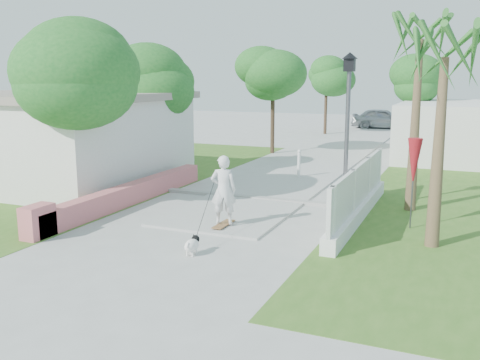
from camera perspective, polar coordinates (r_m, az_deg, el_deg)
The scene contains 21 objects.
ground at distance 11.60m, azimuth -9.31°, elevation -8.26°, with size 90.00×90.00×0.00m, color #B7B7B2.
path_strip at distance 30.05m, azimuth 11.44°, elevation 3.57°, with size 3.20×36.00×0.06m, color #B7B7B2.
curb at distance 16.76m, azimuth 1.66°, elevation -1.93°, with size 6.50×0.25×0.10m, color #999993.
grass_left at distance 21.87m, azimuth -13.70°, elevation 0.69°, with size 8.00×20.00×0.01m, color #3A6720.
pink_wall at distance 16.14m, azimuth -12.56°, elevation -1.74°, with size 0.45×8.20×0.80m.
house_left at distance 20.75m, azimuth -19.43°, elevation 4.39°, with size 8.40×7.40×3.23m.
lattice_fence at distance 14.81m, azimuth 12.59°, elevation -1.96°, with size 0.35×7.00×1.50m.
building_right at distance 27.34m, azimuth 23.11°, elevation 4.87°, with size 6.00×8.00×2.60m, color silver.
street_lamp at distance 15.09m, azimuth 11.36°, elevation 5.57°, with size 0.44×0.44×4.44m.
bollard at distance 20.31m, azimuth 6.31°, elevation 1.82°, with size 0.14×0.14×1.09m.
patio_umbrella at distance 13.93m, azimuth 18.07°, elevation 1.73°, with size 0.36×0.36×2.30m.
tree_left_near at distance 16.04m, azimuth -17.80°, elevation 10.57°, with size 3.60×3.60×5.28m.
tree_left_mid at distance 21.06m, azimuth -9.97°, elevation 10.01°, with size 3.20×3.20×4.85m.
tree_path_left at distance 26.73m, azimuth 3.58°, elevation 11.02°, with size 3.40×3.40×5.23m.
tree_path_right at distance 29.33m, azimuth 17.95°, elevation 9.88°, with size 3.00×3.00×4.79m.
tree_path_far at distance 36.26m, azimuth 9.25°, elevation 10.89°, with size 3.20×3.20×5.17m.
palm_far at distance 15.79m, azimuth 18.62°, elevation 12.93°, with size 1.80×1.80×5.30m.
palm_near at distance 12.44m, azimuth 20.94°, elevation 11.01°, with size 1.80×1.80×4.70m.
skateboarder at distance 12.91m, azimuth -2.98°, elevation -2.27°, with size 0.75×2.45×1.87m.
dog at distance 11.67m, azimuth -5.11°, elevation -6.88°, with size 0.29×0.60×0.41m.
parked_car at distance 40.71m, azimuth 14.99°, elevation 6.34°, with size 1.79×4.46×1.52m, color #A6A7AE.
Camera 1 is at (5.93, -9.22, 3.80)m, focal length 40.00 mm.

